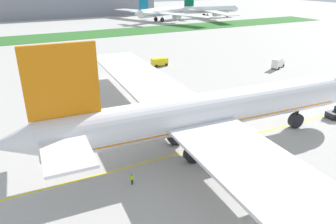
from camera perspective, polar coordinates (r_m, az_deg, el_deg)
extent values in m
plane|color=#ADAAA5|center=(54.86, 2.93, -5.54)|extent=(600.00, 600.00, 0.00)
cube|color=yellow|center=(52.88, 4.35, -6.73)|extent=(280.00, 0.36, 0.01)
cube|color=#2D6628|center=(162.65, -18.45, 12.49)|extent=(320.00, 24.00, 0.10)
cylinder|color=white|center=(51.08, 6.98, 0.20)|extent=(50.68, 8.34, 5.80)
cube|color=orange|center=(51.47, 6.92, -0.84)|extent=(48.64, 7.78, 0.70)
sphere|color=white|center=(68.24, 26.79, 3.71)|extent=(5.51, 5.51, 5.51)
cone|color=white|center=(44.59, -25.62, -4.92)|extent=(6.62, 5.25, 4.93)
cube|color=orange|center=(42.09, -18.27, 5.16)|extent=(9.10, 1.04, 9.29)
cube|color=white|center=(49.70, -19.31, -0.55)|extent=(6.01, 9.55, 0.41)
cube|color=white|center=(39.20, -17.49, -6.72)|extent=(6.01, 9.55, 0.41)
cube|color=white|center=(72.34, -5.22, 6.48)|extent=(13.38, 45.91, 0.46)
cylinder|color=#B7BABF|center=(64.32, -0.89, 2.83)|extent=(5.67, 3.47, 3.19)
cylinder|color=black|center=(65.39, 1.34, 3.17)|extent=(0.65, 3.37, 3.35)
cylinder|color=#B7BABF|center=(40.77, 16.78, -10.91)|extent=(5.67, 3.47, 3.19)
cylinder|color=black|center=(42.44, 19.68, -9.88)|extent=(0.65, 3.37, 3.35)
cylinder|color=black|center=(64.02, 21.74, -0.45)|extent=(0.61, 0.61, 2.25)
cylinder|color=black|center=(64.44, 21.59, -1.37)|extent=(2.82, 1.38, 2.76)
cylinder|color=black|center=(53.41, 1.37, -3.32)|extent=(0.61, 0.61, 2.25)
cylinder|color=black|center=(53.92, 1.36, -4.39)|extent=(2.82, 1.38, 2.76)
cylinder|color=black|center=(48.61, 4.46, -6.20)|extent=(0.61, 0.61, 2.25)
cylinder|color=black|center=(49.16, 4.42, -7.35)|extent=(2.82, 1.38, 2.76)
cube|color=black|center=(67.38, 26.42, 4.21)|extent=(2.25, 4.45, 1.04)
sphere|color=black|center=(47.37, -15.26, -1.65)|extent=(0.41, 0.41, 0.41)
sphere|color=black|center=(48.32, -8.88, -0.59)|extent=(0.41, 0.41, 0.41)
sphere|color=black|center=(49.86, -2.83, 0.42)|extent=(0.41, 0.41, 0.41)
sphere|color=black|center=(51.94, 2.81, 1.36)|extent=(0.41, 0.41, 0.41)
sphere|color=black|center=(54.49, 7.96, 2.21)|extent=(0.41, 0.41, 0.41)
sphere|color=black|center=(57.45, 12.63, 2.96)|extent=(0.41, 0.41, 0.41)
sphere|color=black|center=(60.76, 16.82, 3.61)|extent=(0.41, 0.41, 0.41)
sphere|color=black|center=(64.36, 20.56, 4.18)|extent=(0.41, 0.41, 0.41)
cylinder|color=black|center=(70.25, 26.01, -0.84)|extent=(1.80, 0.21, 0.12)
cylinder|color=black|center=(70.86, 27.44, -1.05)|extent=(0.92, 0.39, 0.90)
cylinder|color=black|center=(72.06, 26.18, -0.43)|extent=(0.92, 0.39, 0.90)
cylinder|color=black|center=(44.84, -6.45, -12.19)|extent=(0.12, 0.12, 0.81)
cylinder|color=#BFE519|center=(44.41, -6.66, -11.54)|extent=(0.09, 0.09, 0.52)
cylinder|color=black|center=(44.91, -6.23, -12.12)|extent=(0.12, 0.12, 0.81)
cylinder|color=#BFE519|center=(44.58, -6.11, -11.36)|extent=(0.09, 0.09, 0.52)
cube|color=#BFE519|center=(44.48, -6.38, -11.42)|extent=(0.45, 0.28, 0.58)
sphere|color=#8C6647|center=(44.25, -6.41, -10.98)|extent=(0.22, 0.22, 0.22)
cylinder|color=black|center=(67.43, 2.68, 0.46)|extent=(0.12, 0.12, 0.82)
cylinder|color=orange|center=(67.05, 2.68, 0.94)|extent=(0.10, 0.10, 0.52)
cylinder|color=black|center=(67.61, 2.70, 0.52)|extent=(0.12, 0.12, 0.82)
cylinder|color=orange|center=(67.49, 2.72, 1.09)|extent=(0.10, 0.10, 0.52)
cube|color=orange|center=(67.26, 2.70, 1.04)|extent=(0.44, 0.49, 0.58)
sphere|color=brown|center=(67.10, 2.71, 1.37)|extent=(0.22, 0.22, 0.22)
cube|color=yellow|center=(101.91, -1.82, 8.86)|extent=(3.82, 2.28, 2.05)
cube|color=yellow|center=(102.93, -0.58, 8.99)|extent=(1.50, 2.18, 1.97)
cube|color=#263347|center=(103.14, -0.23, 9.24)|extent=(0.09, 1.90, 0.87)
cylinder|color=black|center=(104.16, -0.85, 8.59)|extent=(0.90, 0.31, 0.90)
cylinder|color=black|center=(102.19, -0.30, 8.32)|extent=(0.90, 0.31, 0.90)
cylinder|color=black|center=(102.78, -2.57, 8.38)|extent=(0.90, 0.31, 0.90)
cylinder|color=black|center=(100.79, -2.04, 8.09)|extent=(0.90, 0.31, 0.90)
cube|color=white|center=(104.77, 18.73, 8.22)|extent=(4.81, 3.65, 2.63)
cube|color=white|center=(107.45, 19.23, 8.21)|extent=(2.35, 2.47, 1.60)
cube|color=#263347|center=(108.11, 19.40, 8.45)|extent=(0.78, 1.57, 0.70)
cylinder|color=black|center=(107.96, 18.67, 7.91)|extent=(0.94, 0.65, 0.90)
cylinder|color=black|center=(107.33, 19.68, 7.70)|extent=(0.94, 0.65, 0.90)
cylinder|color=black|center=(104.41, 17.91, 7.53)|extent=(0.94, 0.65, 0.90)
cylinder|color=black|center=(103.76, 18.94, 7.31)|extent=(0.94, 0.65, 0.90)
cylinder|color=white|center=(210.97, -1.03, 17.29)|extent=(37.91, 19.86, 5.12)
cube|color=#0C6B9E|center=(211.05, -1.03, 17.05)|extent=(36.31, 18.87, 0.61)
sphere|color=white|center=(227.05, 2.61, 17.66)|extent=(4.87, 4.87, 4.87)
cone|color=white|center=(195.13, -5.44, 16.86)|extent=(6.89, 6.20, 4.36)
cube|color=#0C6B9E|center=(198.43, -4.33, 18.82)|extent=(6.66, 3.20, 8.20)
cube|color=white|center=(201.97, -5.53, 17.17)|extent=(7.13, 9.22, 0.36)
cube|color=white|center=(194.83, -3.32, 17.03)|extent=(7.13, 9.22, 0.36)
cube|color=white|center=(223.35, -5.45, 17.34)|extent=(21.52, 35.66, 0.41)
cube|color=white|center=(196.89, 3.18, 16.68)|extent=(21.52, 35.66, 0.41)
cylinder|color=#B7BABF|center=(218.81, -3.69, 16.87)|extent=(5.58, 4.49, 2.82)
cylinder|color=black|center=(220.57, -3.23, 16.93)|extent=(1.54, 2.89, 2.96)
cylinder|color=#B7BABF|center=(202.80, 1.53, 16.44)|extent=(5.58, 4.49, 2.82)
cylinder|color=black|center=(204.69, 1.98, 16.50)|extent=(1.54, 2.89, 2.96)
cylinder|color=black|center=(222.63, 1.59, 16.66)|extent=(0.54, 0.54, 1.99)
cylinder|color=black|center=(222.74, 1.59, 16.40)|extent=(2.67, 1.95, 2.43)
cylinder|color=black|center=(210.80, -2.18, 16.30)|extent=(0.54, 0.54, 1.99)
cylinder|color=black|center=(210.92, -2.18, 16.04)|extent=(2.67, 1.95, 2.43)
cylinder|color=black|center=(207.25, -1.03, 16.20)|extent=(0.54, 0.54, 1.99)
cylinder|color=black|center=(207.36, -1.03, 15.93)|extent=(2.67, 1.95, 2.43)
cylinder|color=white|center=(231.60, 7.35, 17.53)|extent=(36.74, 9.47, 4.82)
cube|color=#055938|center=(231.68, 7.34, 17.32)|extent=(35.25, 8.90, 0.58)
sphere|color=white|center=(240.95, 11.72, 17.46)|extent=(4.58, 4.58, 4.58)
cone|color=white|center=(223.22, 2.44, 17.58)|extent=(5.79, 4.75, 4.10)
cube|color=#055938|center=(224.70, 3.74, 19.10)|extent=(6.56, 1.32, 7.71)
cube|color=white|center=(229.27, 3.03, 17.80)|extent=(4.97, 8.16, 0.34)
cube|color=white|center=(220.43, 4.03, 17.58)|extent=(4.97, 8.16, 0.34)
cube|color=white|center=(247.79, 4.93, 17.82)|extent=(12.17, 33.54, 0.39)
cube|color=white|center=(214.22, 9.22, 16.85)|extent=(12.17, 33.54, 0.39)
cylinder|color=#B7BABF|center=(241.70, 5.91, 17.31)|extent=(4.88, 3.22, 2.65)
cylinder|color=black|center=(242.68, 6.42, 17.31)|extent=(0.75, 2.81, 2.78)
cylinder|color=#B7BABF|center=(221.35, 8.52, 16.69)|extent=(4.88, 3.22, 2.65)
cylinder|color=black|center=(222.42, 9.07, 16.69)|extent=(0.75, 2.81, 2.78)
cylinder|color=black|center=(238.41, 10.42, 16.69)|extent=(0.50, 0.50, 1.87)
cylinder|color=black|center=(238.50, 10.41, 16.47)|extent=(2.40, 1.32, 2.29)
cylinder|color=black|center=(232.90, 6.35, 16.77)|extent=(0.50, 0.50, 1.87)
cylinder|color=black|center=(233.00, 6.34, 16.54)|extent=(2.40, 1.32, 2.29)
cylinder|color=black|center=(228.38, 6.92, 16.63)|extent=(0.50, 0.50, 1.87)
cylinder|color=black|center=(228.48, 6.91, 16.40)|extent=(2.40, 1.32, 2.29)
cube|color=gray|center=(245.45, -16.44, 17.96)|extent=(114.83, 20.00, 18.00)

